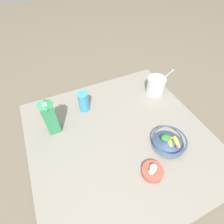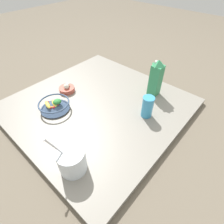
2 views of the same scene
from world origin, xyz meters
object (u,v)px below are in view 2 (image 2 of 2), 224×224
at_px(drinking_cup, 147,106).
at_px(fruit_bowl, 54,105).
at_px(milk_carton, 156,78).
at_px(yogurt_tub, 72,160).
at_px(garlic_bowl, 67,89).

bearing_deg(drinking_cup, fruit_bowl, -53.61).
relative_size(milk_carton, drinking_cup, 1.84).
xyz_separation_m(fruit_bowl, yogurt_tub, (0.19, 0.42, 0.03)).
bearing_deg(drinking_cup, milk_carton, -158.46).
xyz_separation_m(fruit_bowl, drinking_cup, (-0.35, 0.48, 0.04)).
relative_size(drinking_cup, garlic_bowl, 1.26).
relative_size(fruit_bowl, yogurt_tub, 0.87).
bearing_deg(fruit_bowl, garlic_bowl, -149.45).
bearing_deg(yogurt_tub, drinking_cup, 174.27).
bearing_deg(milk_carton, fruit_bowl, -33.73).
xyz_separation_m(fruit_bowl, garlic_bowl, (-0.18, -0.11, -0.01)).
height_order(fruit_bowl, drinking_cup, drinking_cup).
distance_m(yogurt_tub, drinking_cup, 0.55).
bearing_deg(milk_carton, yogurt_tub, 2.66).
distance_m(drinking_cup, garlic_bowl, 0.61).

